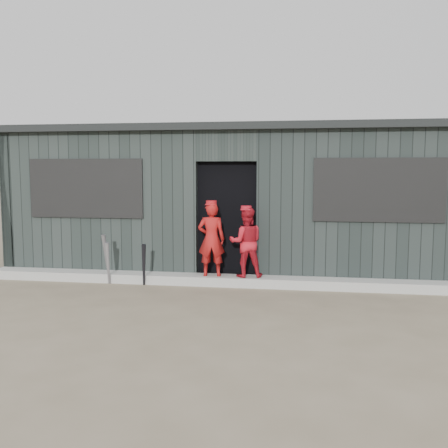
% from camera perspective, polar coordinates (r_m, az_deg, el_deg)
% --- Properties ---
extents(ground, '(80.00, 80.00, 0.00)m').
position_cam_1_polar(ground, '(6.43, -2.48, -10.63)').
color(ground, brown).
rests_on(ground, ground).
extents(curb, '(8.00, 0.36, 0.15)m').
position_cam_1_polar(curb, '(8.14, 0.02, -6.47)').
color(curb, '#999994').
rests_on(curb, ground).
extents(bat_left, '(0.11, 0.20, 0.70)m').
position_cam_1_polar(bat_left, '(8.34, -13.12, -4.38)').
color(bat_left, gray).
rests_on(bat_left, ground).
extents(bat_mid, '(0.12, 0.23, 0.83)m').
position_cam_1_polar(bat_mid, '(8.33, -13.26, -3.95)').
color(bat_mid, slate).
rests_on(bat_mid, ground).
extents(bat_right, '(0.14, 0.22, 0.69)m').
position_cam_1_polar(bat_right, '(8.12, -9.14, -4.63)').
color(bat_right, black).
rests_on(bat_right, ground).
extents(player_red_left, '(0.46, 0.33, 1.20)m').
position_cam_1_polar(player_red_left, '(8.04, -1.45, -1.75)').
color(player_red_left, '#A31514').
rests_on(player_red_left, curb).
extents(player_red_right, '(0.61, 0.51, 1.12)m').
position_cam_1_polar(player_red_right, '(7.99, 2.53, -2.09)').
color(player_red_right, red).
rests_on(player_red_right, curb).
extents(player_grey_back, '(0.64, 0.44, 1.26)m').
position_cam_1_polar(player_grey_back, '(8.52, 4.55, -2.13)').
color(player_grey_back, silver).
rests_on(player_grey_back, ground).
extents(dugout, '(8.30, 3.30, 2.62)m').
position_cam_1_polar(dugout, '(9.63, 1.54, 2.77)').
color(dugout, black).
rests_on(dugout, ground).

